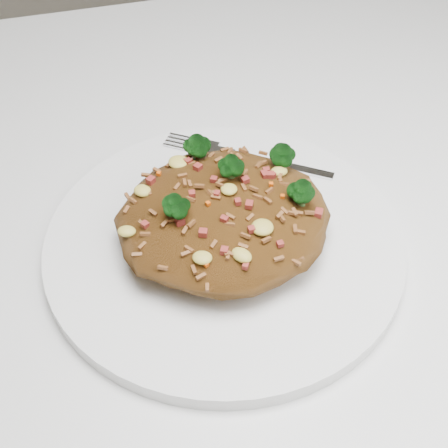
{
  "coord_description": "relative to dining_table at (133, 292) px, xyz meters",
  "views": [
    {
      "loc": [
        -0.01,
        -0.38,
        1.14
      ],
      "look_at": [
        0.08,
        -0.05,
        0.78
      ],
      "focal_mm": 50.0,
      "sensor_mm": 36.0,
      "label": 1
    }
  ],
  "objects": [
    {
      "name": "fried_rice",
      "position": [
        0.08,
        -0.05,
        0.13
      ],
      "size": [
        0.17,
        0.15,
        0.07
      ],
      "color": "brown",
      "rests_on": "plate"
    },
    {
      "name": "dining_table",
      "position": [
        0.0,
        0.0,
        0.0
      ],
      "size": [
        1.2,
        0.8,
        0.75
      ],
      "color": "silver",
      "rests_on": "ground"
    },
    {
      "name": "plate",
      "position": [
        0.08,
        -0.05,
        0.1
      ],
      "size": [
        0.29,
        0.29,
        0.01
      ],
      "primitive_type": "cylinder",
      "color": "white",
      "rests_on": "dining_table"
    },
    {
      "name": "fork",
      "position": [
        0.13,
        0.04,
        0.11
      ],
      "size": [
        0.14,
        0.11,
        0.0
      ],
      "rotation": [
        0.0,
        0.0,
        -0.61
      ],
      "color": "silver",
      "rests_on": "plate"
    }
  ]
}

